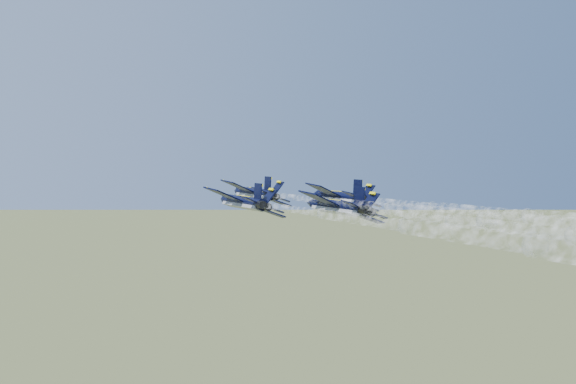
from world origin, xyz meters
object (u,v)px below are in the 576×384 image
jet_left (243,202)px  jet_lead (254,193)px  jet_right (339,197)px  jet_slot (337,207)px

jet_left → jet_lead: bearing=60.6°
jet_left → jet_right: (17.56, 0.18, 0.00)m
jet_left → jet_slot: 15.52m
jet_right → jet_slot: same height
jet_lead → jet_right: same height
jet_left → jet_slot: (8.39, -13.05, 0.00)m
jet_lead → jet_left: (-9.43, -14.49, 0.00)m
jet_slot → jet_right: bearing=59.0°
jet_lead → jet_left: size_ratio=1.00×
jet_left → jet_right: same height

